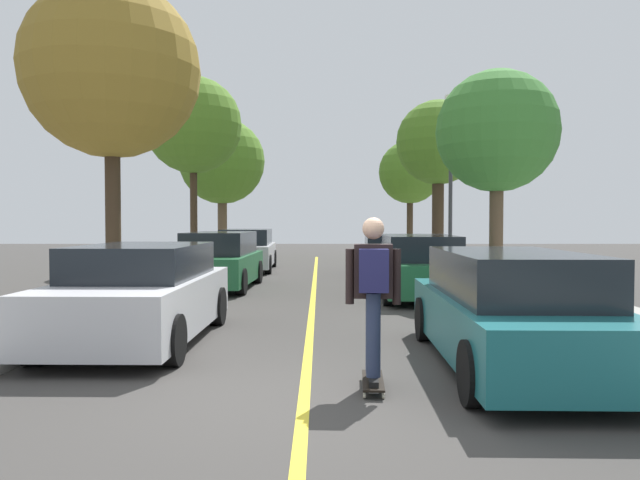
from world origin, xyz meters
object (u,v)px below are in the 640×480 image
at_px(fire_hydrant, 530,293).
at_px(parked_car_left_near, 217,261).
at_px(parked_car_left_far, 244,250).
at_px(parked_car_right_near, 416,266).
at_px(street_tree_right_near, 436,144).
at_px(streetlamp, 448,172).
at_px(street_tree_left_far, 220,162).
at_px(parked_car_left_nearest, 139,294).
at_px(street_tree_right_far, 408,173).
at_px(street_tree_right_nearest, 495,132).
at_px(skateboard, 371,381).
at_px(parked_car_right_far, 389,255).
at_px(skateboarder, 371,288).
at_px(parked_car_right_nearest, 508,310).
at_px(street_tree_left_nearest, 109,70).
at_px(street_tree_left_near, 191,125).

bearing_deg(fire_hydrant, parked_car_left_near, 141.78).
bearing_deg(parked_car_left_far, parked_car_right_near, -56.95).
bearing_deg(street_tree_right_near, streetlamp, -93.58).
xyz_separation_m(street_tree_left_far, street_tree_right_near, (8.80, -6.57, 0.01)).
height_order(parked_car_left_nearest, street_tree_right_far, street_tree_right_far).
relative_size(parked_car_left_near, street_tree_right_near, 0.72).
relative_size(street_tree_right_nearest, skateboard, 6.15).
bearing_deg(fire_hydrant, parked_car_right_near, 114.16).
bearing_deg(parked_car_right_far, parked_car_left_nearest, -114.47).
height_order(fire_hydrant, skateboard, fire_hydrant).
distance_m(parked_car_left_nearest, skateboarder, 4.11).
xyz_separation_m(fire_hydrant, skateboarder, (-3.25, -4.56, 0.59)).
bearing_deg(parked_car_right_far, skateboarder, -97.43).
bearing_deg(parked_car_left_near, skateboard, -71.64).
relative_size(parked_car_right_near, skateboarder, 2.74).
bearing_deg(parked_car_right_nearest, parked_car_left_near, 119.80).
bearing_deg(street_tree_left_far, parked_car_right_nearest, -72.10).
xyz_separation_m(street_tree_left_nearest, fire_hydrant, (8.37, -2.59, -4.57)).
bearing_deg(parked_car_right_near, street_tree_left_nearest, -173.68).
bearing_deg(street_tree_right_far, street_tree_right_near, -90.00).
xyz_separation_m(parked_car_right_nearest, street_tree_left_far, (-6.87, 21.26, 3.80)).
height_order(parked_car_right_nearest, parked_car_right_far, parked_car_right_nearest).
relative_size(parked_car_left_nearest, street_tree_left_near, 0.64).
bearing_deg(street_tree_right_nearest, street_tree_left_near, 139.93).
bearing_deg(skateboard, streetlamp, 74.57).
relative_size(fire_hydrant, streetlamp, 0.13).
distance_m(parked_car_left_nearest, parked_car_right_near, 7.25).
relative_size(parked_car_left_nearest, streetlamp, 0.80).
distance_m(parked_car_left_nearest, streetlamp, 12.41).
distance_m(parked_car_left_nearest, parked_car_right_far, 11.90).
bearing_deg(parked_car_left_far, skateboard, -78.36).
distance_m(parked_car_left_near, parked_car_right_nearest, 9.91).
height_order(parked_car_left_far, street_tree_right_far, street_tree_right_far).
distance_m(street_tree_left_near, streetlamp, 9.34).
xyz_separation_m(parked_car_left_nearest, skateboarder, (3.18, -2.58, 0.38)).
height_order(street_tree_right_near, fire_hydrant, street_tree_right_near).
bearing_deg(street_tree_right_near, street_tree_left_nearest, -135.79).
xyz_separation_m(parked_car_right_far, fire_hydrant, (1.50, -8.85, -0.16)).
height_order(parked_car_right_far, street_tree_right_nearest, street_tree_right_nearest).
relative_size(street_tree_left_near, skateboard, 7.99).
bearing_deg(streetlamp, parked_car_right_far, 158.21).
height_order(street_tree_left_far, skateboard, street_tree_left_far).
bearing_deg(street_tree_left_far, parked_car_right_near, -64.47).
height_order(parked_car_right_near, parked_car_right_far, parked_car_right_near).
height_order(parked_car_right_nearest, fire_hydrant, parked_car_right_nearest).
xyz_separation_m(parked_car_left_far, street_tree_right_far, (6.87, 7.10, 3.30)).
relative_size(streetlamp, skateboard, 6.46).
relative_size(street_tree_left_near, street_tree_right_nearest, 1.30).
xyz_separation_m(street_tree_left_near, street_tree_right_near, (8.80, -0.08, -0.67)).
height_order(street_tree_left_near, skateboarder, street_tree_left_near).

